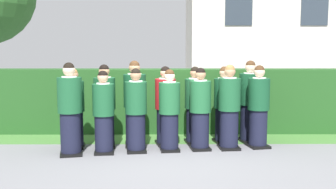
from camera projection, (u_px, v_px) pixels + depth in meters
The scene contains 18 objects.
ground_plane at pixel (168, 150), 7.67m from camera, with size 60.00×60.00×0.00m, color slate.
student_front_row_0 at pixel (70, 111), 7.30m from camera, with size 0.49×0.56×1.70m.
student_front_row_1 at pixel (104, 114), 7.42m from camera, with size 0.40×0.48×1.54m.
student_front_row_2 at pixel (136, 112), 7.52m from camera, with size 0.42×0.52×1.58m.
student_front_row_3 at pixel (169, 112), 7.60m from camera, with size 0.41×0.51×1.55m.
student_front_row_4 at pixel (200, 111), 7.69m from camera, with size 0.42×0.49×1.58m.
student_front_row_5 at pixel (229, 109), 7.74m from camera, with size 0.43×0.50×1.64m.
student_front_row_6 at pixel (258, 108), 7.86m from camera, with size 0.46×0.55×1.62m.
student_rear_row_0 at pixel (74, 110), 7.80m from camera, with size 0.41×0.49×1.56m.
student_rear_row_1 at pixel (105, 108), 7.90m from camera, with size 0.44×0.54×1.63m.
student_rear_row_2 at pixel (135, 105), 7.97m from camera, with size 0.44×0.53×1.71m.
student_in_red_blazer at pixel (165, 108), 8.07m from camera, with size 0.45×0.54×1.59m.
student_rear_row_4 at pixel (195, 107), 8.19m from camera, with size 0.43×0.53×1.58m.
student_rear_row_5 at pixel (224, 107), 8.23m from camera, with size 0.44×0.53×1.58m.
student_rear_row_6 at pixel (250, 103), 8.32m from camera, with size 0.47×0.57×1.70m.
hedge at pixel (168, 101), 9.31m from camera, with size 11.51×0.70×1.46m.
school_building_main at pixel (262, 6), 15.31m from camera, with size 5.92×4.51×6.89m.
lawn_strip at pixel (168, 139), 8.60m from camera, with size 11.51×0.90×0.01m, color #477A38.
Camera 1 is at (-0.04, -7.50, 1.97)m, focal length 42.82 mm.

